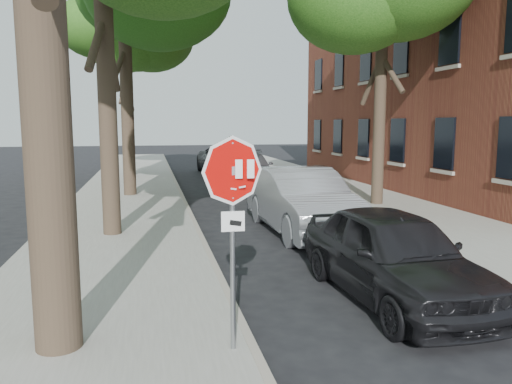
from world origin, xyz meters
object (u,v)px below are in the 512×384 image
(tree_far, at_px, (124,36))
(car_d, at_px, (226,160))
(stop_sign, at_px, (233,202))
(car_c, at_px, (246,169))
(car_a, at_px, (393,254))
(apartment_building, at_px, (512,12))
(car_b, at_px, (302,201))

(tree_far, bearing_deg, car_d, 9.75)
(stop_sign, relative_size, car_c, 0.47)
(stop_sign, bearing_deg, car_a, 27.79)
(apartment_building, distance_m, car_d, 15.56)
(stop_sign, bearing_deg, tree_far, 95.46)
(stop_sign, relative_size, car_d, 0.45)
(car_b, height_order, car_c, car_b)
(apartment_building, bearing_deg, car_c, 169.72)
(car_b, height_order, car_d, car_b)
(apartment_building, xyz_separation_m, stop_sign, (-14.70, -14.03, -5.71))
(stop_sign, xyz_separation_m, car_b, (2.93, 6.64, -1.10))
(apartment_building, height_order, tree_far, apartment_building)
(car_c, bearing_deg, car_d, 97.00)
(car_a, bearing_deg, car_d, 86.56)
(apartment_building, relative_size, car_b, 3.92)
(tree_far, height_order, car_d, tree_far)
(car_d, bearing_deg, stop_sign, -100.37)
(tree_far, bearing_deg, car_a, -75.93)
(stop_sign, distance_m, car_b, 7.34)
(car_b, distance_m, car_d, 15.41)
(car_a, distance_m, car_d, 20.52)
(car_a, xyz_separation_m, car_c, (0.41, 14.57, 0.06))
(tree_far, relative_size, car_c, 1.68)
(car_a, bearing_deg, tree_far, 101.67)
(tree_far, distance_m, car_d, 8.36)
(tree_far, xyz_separation_m, car_a, (4.92, -19.61, -6.46))
(car_d, bearing_deg, car_c, -91.62)
(car_a, relative_size, car_c, 0.79)
(apartment_building, height_order, car_a, apartment_building)
(car_c, bearing_deg, tree_far, 143.21)
(car_b, relative_size, car_d, 0.90)
(apartment_building, xyz_separation_m, car_b, (-11.77, -7.39, -6.80))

